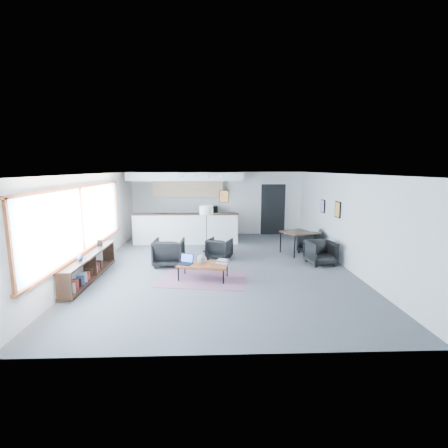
{
  "coord_description": "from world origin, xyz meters",
  "views": [
    {
      "loc": [
        -0.21,
        -8.94,
        2.75
      ],
      "look_at": [
        0.12,
        0.4,
        1.14
      ],
      "focal_mm": 26.0,
      "sensor_mm": 36.0,
      "label": 1
    }
  ],
  "objects_px": {
    "coffee_table": "(203,265)",
    "armchair_right": "(219,248)",
    "dining_table": "(298,234)",
    "dining_chair_near": "(321,253)",
    "book_stack": "(223,261)",
    "ceramic_pot": "(202,259)",
    "floor_lamp": "(206,212)",
    "armchair_left": "(169,251)",
    "microwave": "(210,209)",
    "laptop": "(186,261)",
    "dining_chair_far": "(309,241)"
  },
  "relations": [
    {
      "from": "coffee_table",
      "to": "armchair_right",
      "type": "relative_size",
      "value": 1.91
    },
    {
      "from": "dining_table",
      "to": "dining_chair_near",
      "type": "height_order",
      "value": "dining_table"
    },
    {
      "from": "book_stack",
      "to": "armchair_right",
      "type": "height_order",
      "value": "armchair_right"
    },
    {
      "from": "coffee_table",
      "to": "book_stack",
      "type": "bearing_deg",
      "value": 19.68
    },
    {
      "from": "dining_chair_near",
      "to": "ceramic_pot",
      "type": "bearing_deg",
      "value": -171.79
    },
    {
      "from": "book_stack",
      "to": "floor_lamp",
      "type": "bearing_deg",
      "value": 99.89
    },
    {
      "from": "ceramic_pot",
      "to": "armchair_left",
      "type": "relative_size",
      "value": 0.28
    },
    {
      "from": "dining_chair_near",
      "to": "microwave",
      "type": "xyz_separation_m",
      "value": [
        -3.21,
        4.11,
        0.79
      ]
    },
    {
      "from": "armchair_left",
      "to": "floor_lamp",
      "type": "height_order",
      "value": "floor_lamp"
    },
    {
      "from": "laptop",
      "to": "armchair_left",
      "type": "relative_size",
      "value": 0.49
    },
    {
      "from": "coffee_table",
      "to": "dining_chair_near",
      "type": "bearing_deg",
      "value": 30.94
    },
    {
      "from": "ceramic_pot",
      "to": "dining_table",
      "type": "xyz_separation_m",
      "value": [
        3.01,
        2.33,
        0.15
      ]
    },
    {
      "from": "microwave",
      "to": "dining_chair_near",
      "type": "bearing_deg",
      "value": -60.79
    },
    {
      "from": "dining_table",
      "to": "microwave",
      "type": "xyz_separation_m",
      "value": [
        -2.82,
        2.96,
        0.45
      ]
    },
    {
      "from": "floor_lamp",
      "to": "dining_chair_near",
      "type": "bearing_deg",
      "value": -24.9
    },
    {
      "from": "ceramic_pot",
      "to": "dining_chair_far",
      "type": "distance_m",
      "value": 4.41
    },
    {
      "from": "ceramic_pot",
      "to": "armchair_left",
      "type": "height_order",
      "value": "armchair_left"
    },
    {
      "from": "microwave",
      "to": "armchair_left",
      "type": "bearing_deg",
      "value": -114.79
    },
    {
      "from": "armchair_left",
      "to": "laptop",
      "type": "bearing_deg",
      "value": 119.38
    },
    {
      "from": "book_stack",
      "to": "armchair_left",
      "type": "xyz_separation_m",
      "value": [
        -1.51,
        1.14,
        -0.02
      ]
    },
    {
      "from": "dining_chair_near",
      "to": "floor_lamp",
      "type": "bearing_deg",
      "value": 144.21
    },
    {
      "from": "laptop",
      "to": "floor_lamp",
      "type": "height_order",
      "value": "floor_lamp"
    },
    {
      "from": "coffee_table",
      "to": "microwave",
      "type": "height_order",
      "value": "microwave"
    },
    {
      "from": "book_stack",
      "to": "dining_chair_far",
      "type": "distance_m",
      "value": 3.94
    },
    {
      "from": "coffee_table",
      "to": "ceramic_pot",
      "type": "bearing_deg",
      "value": -147.72
    },
    {
      "from": "armchair_left",
      "to": "microwave",
      "type": "relative_size",
      "value": 1.54
    },
    {
      "from": "book_stack",
      "to": "laptop",
      "type": "bearing_deg",
      "value": -177.07
    },
    {
      "from": "book_stack",
      "to": "dining_table",
      "type": "height_order",
      "value": "dining_table"
    },
    {
      "from": "dining_chair_far",
      "to": "microwave",
      "type": "relative_size",
      "value": 1.24
    },
    {
      "from": "microwave",
      "to": "laptop",
      "type": "bearing_deg",
      "value": -105.07
    },
    {
      "from": "laptop",
      "to": "dining_table",
      "type": "bearing_deg",
      "value": 54.72
    },
    {
      "from": "laptop",
      "to": "dining_table",
      "type": "xyz_separation_m",
      "value": [
        3.4,
        2.3,
        0.2
      ]
    },
    {
      "from": "dining_table",
      "to": "dining_chair_near",
      "type": "bearing_deg",
      "value": -71.45
    },
    {
      "from": "laptop",
      "to": "armchair_left",
      "type": "xyz_separation_m",
      "value": [
        -0.59,
        1.19,
        -0.05
      ]
    },
    {
      "from": "armchair_left",
      "to": "dining_chair_near",
      "type": "xyz_separation_m",
      "value": [
        4.38,
        -0.04,
        -0.1
      ]
    },
    {
      "from": "armchair_left",
      "to": "floor_lamp",
      "type": "distance_m",
      "value": 2.05
    },
    {
      "from": "dining_chair_near",
      "to": "book_stack",
      "type": "bearing_deg",
      "value": -169.98
    },
    {
      "from": "armchair_right",
      "to": "dining_chair_far",
      "type": "xyz_separation_m",
      "value": [
        3.01,
        0.82,
        -0.01
      ]
    },
    {
      "from": "ceramic_pot",
      "to": "armchair_right",
      "type": "xyz_separation_m",
      "value": [
        0.48,
        1.86,
        -0.17
      ]
    },
    {
      "from": "dining_table",
      "to": "dining_chair_far",
      "type": "height_order",
      "value": "dining_table"
    },
    {
      "from": "laptop",
      "to": "floor_lamp",
      "type": "bearing_deg",
      "value": 100.94
    },
    {
      "from": "dining_table",
      "to": "dining_chair_near",
      "type": "distance_m",
      "value": 1.26
    },
    {
      "from": "floor_lamp",
      "to": "microwave",
      "type": "height_order",
      "value": "floor_lamp"
    },
    {
      "from": "floor_lamp",
      "to": "coffee_table",
      "type": "bearing_deg",
      "value": -90.75
    },
    {
      "from": "armchair_right",
      "to": "laptop",
      "type": "bearing_deg",
      "value": 86.53
    },
    {
      "from": "ceramic_pot",
      "to": "floor_lamp",
      "type": "xyz_separation_m",
      "value": [
        0.07,
        2.72,
        0.83
      ]
    },
    {
      "from": "coffee_table",
      "to": "book_stack",
      "type": "distance_m",
      "value": 0.51
    },
    {
      "from": "armchair_right",
      "to": "dining_chair_far",
      "type": "height_order",
      "value": "armchair_right"
    },
    {
      "from": "laptop",
      "to": "floor_lamp",
      "type": "xyz_separation_m",
      "value": [
        0.46,
        2.69,
        0.88
      ]
    },
    {
      "from": "coffee_table",
      "to": "armchair_right",
      "type": "distance_m",
      "value": 1.9
    }
  ]
}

